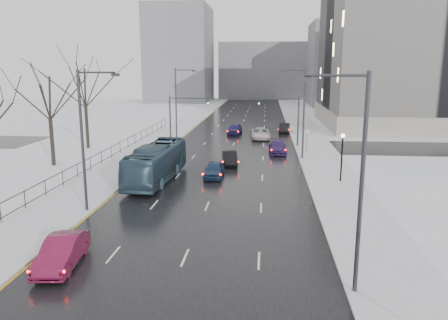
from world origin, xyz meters
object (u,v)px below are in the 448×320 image
(lamppost_r_mid, at_px, (342,150))
(sedan_right_far, at_px, (278,147))
(mast_signal_left, at_px, (178,114))
(sedan_center_far, at_px, (235,129))
(mast_signal_right, at_px, (290,115))
(sedan_right_cross, at_px, (260,133))
(streetlight_r_near, at_px, (357,174))
(streetlight_l_near, at_px, (85,134))
(sedan_center_near, at_px, (214,170))
(tree_park_e, at_px, (88,149))
(sedan_right_distant, at_px, (284,128))
(sedan_right_near, at_px, (230,158))
(tree_park_d, at_px, (54,166))
(bus, at_px, (157,163))
(no_uturn_sign, at_px, (307,134))
(streetlight_l_far, at_px, (178,100))
(sedan_left_near, at_px, (62,252))
(streetlight_r_mid, at_px, (302,109))

(lamppost_r_mid, bearing_deg, sedan_right_far, 111.62)
(mast_signal_left, bearing_deg, sedan_center_far, 55.69)
(mast_signal_right, xyz_separation_m, sedan_right_cross, (-3.83, 5.82, -3.28))
(lamppost_r_mid, distance_m, sedan_right_far, 14.53)
(sedan_right_cross, bearing_deg, streetlight_r_near, -87.36)
(streetlight_r_near, bearing_deg, streetlight_l_near, 148.52)
(streetlight_l_near, relative_size, mast_signal_left, 1.54)
(mast_signal_right, relative_size, sedan_center_near, 1.53)
(streetlight_r_near, bearing_deg, mast_signal_left, 112.18)
(tree_park_e, height_order, sedan_right_distant, tree_park_e)
(streetlight_r_near, xyz_separation_m, sedan_right_near, (-7.67, 26.21, -4.87))
(tree_park_d, height_order, sedan_right_cross, tree_park_d)
(bus, relative_size, sedan_right_far, 2.35)
(tree_park_e, bearing_deg, no_uturn_sign, 0.00)
(streetlight_l_near, distance_m, streetlight_l_far, 32.00)
(streetlight_r_near, height_order, sedan_right_cross, streetlight_r_near)
(sedan_right_near, bearing_deg, bus, -138.24)
(tree_park_e, bearing_deg, sedan_right_distant, 32.79)
(mast_signal_right, xyz_separation_m, sedan_right_far, (-1.62, -4.65, -3.34))
(streetlight_l_near, bearing_deg, tree_park_d, 124.53)
(sedan_right_cross, height_order, sedan_right_distant, sedan_right_cross)
(streetlight_l_near, bearing_deg, sedan_right_cross, 70.97)
(tree_park_e, xyz_separation_m, streetlight_r_near, (26.37, -34.00, 5.62))
(mast_signal_left, xyz_separation_m, bus, (1.76, -18.83, -2.42))
(streetlight_r_near, height_order, mast_signal_right, streetlight_r_near)
(sedan_right_far, bearing_deg, sedan_right_cross, 100.35)
(mast_signal_right, height_order, sedan_left_near, mast_signal_right)
(streetlight_r_mid, relative_size, mast_signal_right, 1.54)
(tree_park_d, relative_size, lamppost_r_mid, 2.92)
(tree_park_e, height_order, sedan_center_near, tree_park_e)
(lamppost_r_mid, distance_m, sedan_right_distant, 30.68)
(tree_park_d, relative_size, streetlight_r_near, 1.25)
(mast_signal_left, bearing_deg, streetlight_l_far, 101.87)
(streetlight_l_near, relative_size, mast_signal_right, 1.54)
(streetlight_r_near, height_order, sedan_right_near, streetlight_r_near)
(bus, height_order, sedan_right_cross, bus)
(sedan_center_near, xyz_separation_m, sedan_center_far, (0.00, 27.19, 0.10))
(streetlight_r_mid, relative_size, sedan_right_far, 1.99)
(tree_park_e, bearing_deg, mast_signal_left, 20.19)
(streetlight_l_near, bearing_deg, sedan_right_far, 59.28)
(tree_park_e, relative_size, sedan_left_near, 2.89)
(mast_signal_right, relative_size, bus, 0.55)
(streetlight_r_mid, relative_size, sedan_center_far, 2.07)
(mast_signal_left, bearing_deg, tree_park_d, -126.80)
(no_uturn_sign, xyz_separation_m, sedan_center_far, (-9.70, 14.00, -1.44))
(lamppost_r_mid, bearing_deg, sedan_right_distant, 97.13)
(no_uturn_sign, relative_size, sedan_right_near, 0.63)
(sedan_left_near, height_order, sedan_right_distant, sedan_left_near)
(lamppost_r_mid, bearing_deg, streetlight_l_near, -152.45)
(no_uturn_sign, bearing_deg, streetlight_r_near, -91.74)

